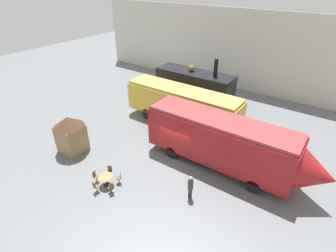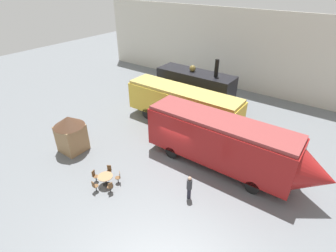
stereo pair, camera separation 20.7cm
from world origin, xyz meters
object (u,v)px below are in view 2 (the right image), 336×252
(passenger_coach_vintage, at_px, (183,104))
(ticket_kiosk, at_px, (71,132))
(steam_locomotive, at_px, (195,86))
(streamlined_locomotive, at_px, (230,144))
(cafe_table_near, at_px, (105,178))
(cafe_chair_0, at_px, (119,177))
(visitor_person, at_px, (189,187))

(passenger_coach_vintage, bearing_deg, ticket_kiosk, -118.33)
(steam_locomotive, height_order, passenger_coach_vintage, steam_locomotive)
(streamlined_locomotive, height_order, cafe_table_near, streamlined_locomotive)
(ticket_kiosk, bearing_deg, passenger_coach_vintage, 61.67)
(cafe_chair_0, distance_m, visitor_person, 4.82)
(cafe_table_near, relative_size, ticket_kiosk, 0.33)
(passenger_coach_vintage, distance_m, streamlined_locomotive, 7.17)
(streamlined_locomotive, bearing_deg, passenger_coach_vintage, 149.61)
(steam_locomotive, relative_size, cafe_chair_0, 9.26)
(cafe_chair_0, bearing_deg, visitor_person, 149.70)
(streamlined_locomotive, height_order, ticket_kiosk, streamlined_locomotive)
(passenger_coach_vintage, bearing_deg, cafe_chair_0, -83.89)
(cafe_chair_0, bearing_deg, ticket_kiosk, -55.29)
(passenger_coach_vintage, xyz_separation_m, ticket_kiosk, (-4.65, -8.63, -0.36))
(steam_locomotive, relative_size, passenger_coach_vintage, 0.75)
(cafe_chair_0, distance_m, ticket_kiosk, 5.79)
(passenger_coach_vintage, xyz_separation_m, streamlined_locomotive, (6.18, -3.63, 0.14))
(streamlined_locomotive, bearing_deg, steam_locomotive, 133.63)
(streamlined_locomotive, height_order, cafe_chair_0, streamlined_locomotive)
(passenger_coach_vintage, height_order, cafe_chair_0, passenger_coach_vintage)
(cafe_chair_0, xyz_separation_m, visitor_person, (4.53, 1.57, 0.43))
(steam_locomotive, relative_size, ticket_kiosk, 2.69)
(cafe_chair_0, relative_size, visitor_person, 0.51)
(cafe_chair_0, bearing_deg, cafe_table_near, 0.00)
(steam_locomotive, height_order, visitor_person, steam_locomotive)
(cafe_table_near, distance_m, visitor_person, 5.57)
(steam_locomotive, distance_m, passenger_coach_vintage, 4.24)
(cafe_table_near, bearing_deg, streamlined_locomotive, 47.31)
(streamlined_locomotive, relative_size, ticket_kiosk, 4.18)
(steam_locomotive, distance_m, ticket_kiosk, 13.19)
(steam_locomotive, bearing_deg, cafe_table_near, -83.52)
(ticket_kiosk, bearing_deg, steam_locomotive, 74.64)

